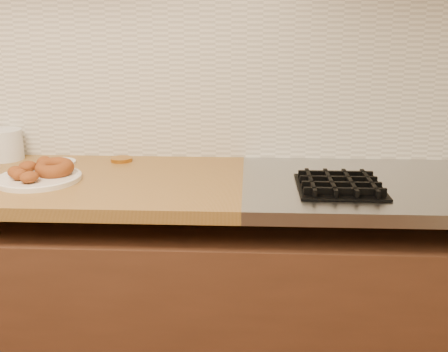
# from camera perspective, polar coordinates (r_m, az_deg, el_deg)

# --- Properties ---
(wall_back) EXTENTS (4.00, 0.02, 2.70)m
(wall_back) POSITION_cam_1_polar(r_m,az_deg,el_deg) (2.01, -12.54, 14.83)
(wall_back) COLOR #C5B493
(wall_back) RESTS_ON ground
(base_cabinet) EXTENTS (3.60, 0.60, 0.77)m
(base_cabinet) POSITION_cam_1_polar(r_m,az_deg,el_deg) (1.99, -13.14, -14.43)
(base_cabinet) COLOR #502C1B
(base_cabinet) RESTS_ON floor
(stovetop) EXTENTS (1.30, 0.62, 0.04)m
(stovetop) POSITION_cam_1_polar(r_m,az_deg,el_deg) (1.83, 22.89, -1.20)
(stovetop) COLOR #9EA0A5
(stovetop) RESTS_ON base_cabinet
(backsplash) EXTENTS (3.60, 0.02, 0.60)m
(backsplash) POSITION_cam_1_polar(r_m,az_deg,el_deg) (2.01, -12.36, 10.55)
(backsplash) COLOR silver
(backsplash) RESTS_ON wall_back
(burner_grates) EXTENTS (0.91, 0.26, 0.03)m
(burner_grates) POSITION_cam_1_polar(r_m,az_deg,el_deg) (1.74, 23.10, -1.00)
(burner_grates) COLOR black
(burner_grates) RESTS_ON stovetop
(donut_plate) EXTENTS (0.27, 0.27, 0.02)m
(donut_plate) POSITION_cam_1_polar(r_m,az_deg,el_deg) (1.79, -19.50, -0.24)
(donut_plate) COLOR white
(donut_plate) RESTS_ON butcher_block
(ring_donut) EXTENTS (0.14, 0.14, 0.06)m
(ring_donut) POSITION_cam_1_polar(r_m,az_deg,el_deg) (1.79, -17.98, 0.87)
(ring_donut) COLOR brown
(ring_donut) RESTS_ON donut_plate
(fried_dough_chunks) EXTENTS (0.13, 0.22, 0.05)m
(fried_dough_chunks) POSITION_cam_1_polar(r_m,az_deg,el_deg) (1.80, -20.46, 0.64)
(fried_dough_chunks) COLOR brown
(fried_dough_chunks) RESTS_ON donut_plate
(plastic_tub) EXTENTS (0.14, 0.14, 0.11)m
(plastic_tub) POSITION_cam_1_polar(r_m,az_deg,el_deg) (2.11, -22.82, 3.17)
(plastic_tub) COLOR silver
(plastic_tub) RESTS_ON butcher_block
(tub_lid) EXTENTS (0.14, 0.14, 0.01)m
(tub_lid) POSITION_cam_1_polar(r_m,az_deg,el_deg) (1.99, -17.69, 1.41)
(tub_lid) COLOR white
(tub_lid) RESTS_ON butcher_block
(brass_jar_lid) EXTENTS (0.10, 0.10, 0.01)m
(brass_jar_lid) POSITION_cam_1_polar(r_m,az_deg,el_deg) (1.96, -11.10, 1.78)
(brass_jar_lid) COLOR #BD7E2C
(brass_jar_lid) RESTS_ON butcher_block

